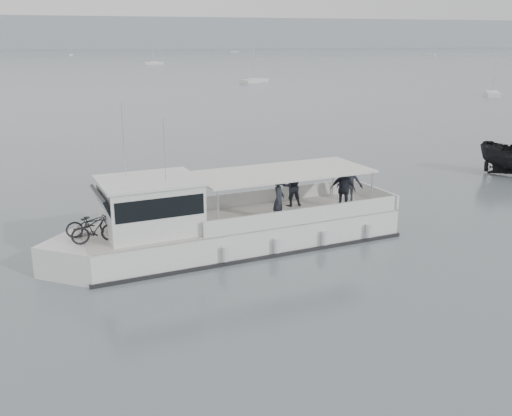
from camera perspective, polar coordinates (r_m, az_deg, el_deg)
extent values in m
plane|color=#545E63|center=(22.90, -12.24, -5.18)|extent=(1400.00, 1400.00, 0.00)
cube|color=#939EA8|center=(581.32, -17.27, 16.35)|extent=(1400.00, 90.00, 28.00)
cube|color=white|center=(23.84, -1.15, -2.66)|extent=(13.44, 5.30, 1.42)
cube|color=white|center=(22.21, -16.85, -4.86)|extent=(3.51, 3.51, 1.42)
cube|color=beige|center=(23.62, -1.16, -1.03)|extent=(13.44, 5.30, 0.07)
cube|color=black|center=(23.99, -1.15, -3.64)|extent=(13.67, 5.46, 0.20)
cube|color=white|center=(25.78, 1.33, 1.23)|extent=(8.65, 1.34, 0.65)
cube|color=white|center=(22.94, 5.02, -0.78)|extent=(8.65, 1.34, 0.65)
cube|color=white|center=(26.69, 11.69, 1.42)|extent=(0.60, 3.47, 0.65)
cube|color=white|center=(22.13, -10.52, 0.12)|extent=(3.87, 3.41, 1.96)
cube|color=black|center=(21.75, -14.84, 0.01)|extent=(0.99, 2.78, 1.26)
cube|color=black|center=(22.04, -10.57, 0.94)|extent=(3.66, 3.42, 0.76)
cube|color=white|center=(21.86, -10.66, 2.73)|extent=(4.12, 3.65, 0.11)
cube|color=white|center=(23.88, 2.66, 3.62)|extent=(7.80, 4.28, 0.09)
cylinder|color=silver|center=(21.37, -3.81, -0.44)|extent=(0.07, 0.07, 1.80)
cylinder|color=silver|center=(24.14, -6.43, 1.48)|extent=(0.07, 0.07, 1.80)
cylinder|color=silver|center=(24.64, 11.50, 1.55)|extent=(0.07, 0.07, 1.80)
cylinder|color=silver|center=(27.07, 7.72, 3.08)|extent=(0.07, 0.07, 1.80)
cylinder|color=silver|center=(22.38, -13.12, 6.60)|extent=(0.04, 0.04, 2.83)
cylinder|color=silver|center=(21.00, -9.15, 5.59)|extent=(0.04, 0.04, 2.40)
cylinder|color=silver|center=(21.57, -3.09, -4.63)|extent=(0.30, 0.30, 0.54)
cylinder|color=silver|center=(22.41, 2.10, -3.79)|extent=(0.30, 0.30, 0.54)
cylinder|color=silver|center=(23.42, 6.87, -2.99)|extent=(0.30, 0.30, 0.54)
cylinder|color=silver|center=(24.59, 11.21, -2.24)|extent=(0.30, 0.30, 0.54)
imported|color=black|center=(22.28, -16.16, -1.46)|extent=(1.94, 0.91, 0.98)
imported|color=black|center=(21.45, -15.80, -2.05)|extent=(1.77, 0.73, 1.04)
imported|color=#252832|center=(22.96, 2.30, 0.82)|extent=(0.73, 0.80, 1.83)
imported|color=#252832|center=(25.14, 3.60, 2.19)|extent=(0.94, 0.77, 1.83)
imported|color=#252832|center=(24.83, 8.69, 1.85)|extent=(1.13, 1.00, 1.83)
imported|color=#252832|center=(26.30, 9.38, 2.64)|extent=(1.36, 1.13, 1.83)
cube|color=white|center=(95.69, 22.51, 10.46)|extent=(4.33, 5.67, 0.75)
cube|color=white|center=(95.66, 22.53, 10.65)|extent=(2.32, 2.46, 0.45)
cylinder|color=silver|center=(95.46, 22.73, 12.45)|extent=(0.08, 0.08, 6.09)
cube|color=white|center=(334.10, -17.98, 14.35)|extent=(2.35, 5.74, 0.75)
cube|color=white|center=(334.09, -17.99, 14.40)|extent=(1.76, 2.10, 0.45)
cylinder|color=silver|center=(334.03, -18.04, 14.92)|extent=(0.08, 0.08, 6.14)
cube|color=white|center=(211.60, -10.18, 14.07)|extent=(6.72, 2.93, 0.75)
cube|color=white|center=(211.59, -10.19, 14.16)|extent=(2.50, 2.11, 0.45)
cylinder|color=silver|center=(211.49, -10.24, 15.12)|extent=(0.08, 0.08, 7.15)
cube|color=white|center=(410.63, -2.14, 15.36)|extent=(5.66, 3.72, 0.75)
cube|color=white|center=(410.63, -2.14, 15.41)|extent=(2.34, 2.14, 0.45)
cube|color=white|center=(117.17, -0.18, 12.57)|extent=(6.82, 5.92, 0.75)
cube|color=white|center=(117.15, -0.18, 12.73)|extent=(3.09, 3.00, 0.45)
cylinder|color=silver|center=(116.96, -0.19, 14.57)|extent=(0.08, 0.08, 7.58)
cube|color=white|center=(334.58, 16.88, 14.44)|extent=(6.12, 7.47, 0.75)
cube|color=white|center=(334.57, 16.88, 14.49)|extent=(3.17, 3.31, 0.45)
cylinder|color=silver|center=(334.50, 16.94, 15.19)|extent=(0.08, 0.08, 8.15)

